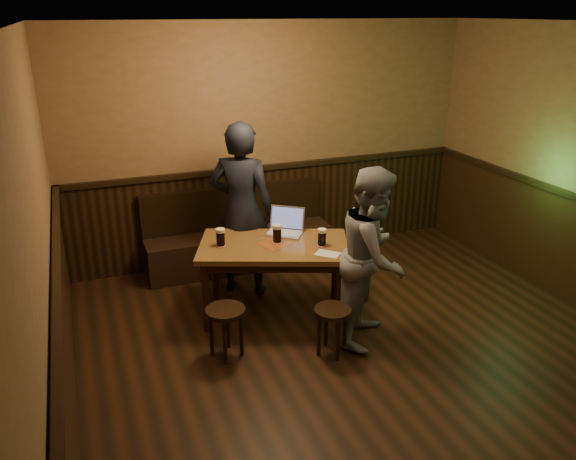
# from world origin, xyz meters

# --- Properties ---
(room) EXTENTS (5.04, 6.04, 2.84)m
(room) POSITION_xyz_m (0.00, 0.22, 1.20)
(room) COLOR black
(room) RESTS_ON ground
(bench) EXTENTS (2.20, 0.50, 0.95)m
(bench) POSITION_xyz_m (-0.53, 2.75, 0.31)
(bench) COLOR black
(bench) RESTS_ON ground
(pub_table) EXTENTS (1.64, 1.29, 0.77)m
(pub_table) POSITION_xyz_m (-0.53, 1.49, 0.67)
(pub_table) COLOR brown
(pub_table) RESTS_ON ground
(stool_left) EXTENTS (0.45, 0.45, 0.47)m
(stool_left) POSITION_xyz_m (-1.17, 0.94, 0.38)
(stool_left) COLOR black
(stool_left) RESTS_ON ground
(stool_right) EXTENTS (0.33, 0.33, 0.45)m
(stool_right) POSITION_xyz_m (-0.28, 0.64, 0.36)
(stool_right) COLOR black
(stool_right) RESTS_ON ground
(pint_left) EXTENTS (0.11, 0.11, 0.18)m
(pint_left) POSITION_xyz_m (-1.02, 1.64, 0.86)
(pint_left) COLOR maroon
(pint_left) RESTS_ON pub_table
(pint_mid) EXTENTS (0.12, 0.12, 0.18)m
(pint_mid) POSITION_xyz_m (-0.48, 1.53, 0.86)
(pint_mid) COLOR maroon
(pint_mid) RESTS_ON pub_table
(pint_right) EXTENTS (0.11, 0.11, 0.17)m
(pint_right) POSITION_xyz_m (-0.10, 1.29, 0.86)
(pint_right) COLOR maroon
(pint_right) RESTS_ON pub_table
(laptop) EXTENTS (0.46, 0.45, 0.25)m
(laptop) POSITION_xyz_m (-0.31, 1.74, 0.84)
(laptop) COLOR silver
(laptop) RESTS_ON pub_table
(menu) EXTENTS (0.26, 0.26, 0.00)m
(menu) POSITION_xyz_m (-0.14, 1.08, 0.77)
(menu) COLOR silver
(menu) RESTS_ON pub_table
(person_suit) EXTENTS (0.82, 0.75, 1.88)m
(person_suit) POSITION_xyz_m (-0.66, 2.10, 0.94)
(person_suit) COLOR black
(person_suit) RESTS_ON ground
(person_grey) EXTENTS (1.00, 1.01, 1.65)m
(person_grey) POSITION_xyz_m (0.17, 0.78, 0.83)
(person_grey) COLOR gray
(person_grey) RESTS_ON ground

